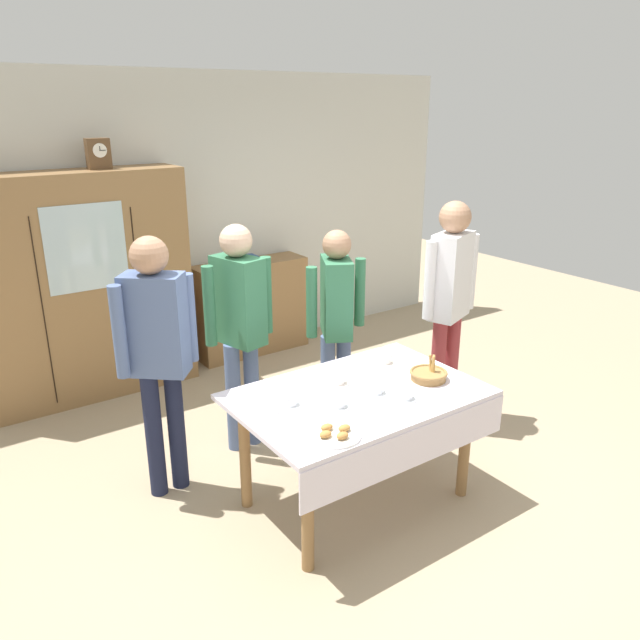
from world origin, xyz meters
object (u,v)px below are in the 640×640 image
(pastry_plate, at_px, (335,434))
(spoon_center, at_px, (274,414))
(dining_table, at_px, (361,411))
(book_stack, at_px, (249,259))
(wall_cabinet, at_px, (84,288))
(person_behind_table_right, at_px, (239,317))
(person_behind_table_left, at_px, (157,343))
(bread_basket, at_px, (429,375))
(tea_cup_back_edge, at_px, (339,381))
(spoon_back_edge, at_px, (315,394))
(tea_cup_front_edge, at_px, (406,396))
(spoon_front_edge, at_px, (351,370))
(person_near_right_end, at_px, (450,291))
(tea_cup_mid_right, at_px, (377,390))
(tea_cup_near_right, at_px, (385,360))
(bookshelf_low, at_px, (251,307))
(mantel_clock, at_px, (98,154))
(person_by_cabinet, at_px, (336,312))
(tea_cup_center, at_px, (291,402))
(tea_cup_far_right, at_px, (339,404))

(pastry_plate, distance_m, spoon_center, 0.42)
(dining_table, bearing_deg, book_stack, 75.31)
(dining_table, height_order, wall_cabinet, wall_cabinet)
(spoon_center, distance_m, person_behind_table_right, 1.04)
(person_behind_table_left, bearing_deg, bread_basket, -32.60)
(person_behind_table_right, bearing_deg, person_behind_table_left, -162.36)
(tea_cup_back_edge, relative_size, spoon_back_edge, 1.09)
(tea_cup_front_edge, height_order, bread_basket, bread_basket)
(spoon_back_edge, bearing_deg, spoon_front_edge, 21.59)
(tea_cup_front_edge, xyz_separation_m, person_near_right_end, (1.07, 0.71, 0.29))
(tea_cup_mid_right, bearing_deg, bread_basket, -3.70)
(tea_cup_near_right, relative_size, spoon_center, 1.09)
(tea_cup_front_edge, bearing_deg, book_stack, 79.67)
(tea_cup_front_edge, distance_m, spoon_back_edge, 0.54)
(wall_cabinet, height_order, bookshelf_low, wall_cabinet)
(book_stack, distance_m, tea_cup_mid_right, 2.76)
(bookshelf_low, bearing_deg, bread_basket, -94.44)
(mantel_clock, height_order, bread_basket, mantel_clock)
(dining_table, xyz_separation_m, person_near_right_end, (1.24, 0.50, 0.43))
(tea_cup_front_edge, height_order, spoon_front_edge, tea_cup_front_edge)
(pastry_plate, distance_m, person_near_right_end, 1.87)
(dining_table, height_order, spoon_center, spoon_center)
(dining_table, distance_m, spoon_back_edge, 0.30)
(pastry_plate, height_order, person_behind_table_right, person_behind_table_right)
(spoon_back_edge, bearing_deg, book_stack, 69.66)
(pastry_plate, xyz_separation_m, spoon_front_edge, (0.59, 0.62, -0.01))
(person_by_cabinet, bearing_deg, bookshelf_low, 82.56)
(tea_cup_center, bearing_deg, bookshelf_low, 66.06)
(wall_cabinet, relative_size, mantel_clock, 7.96)
(tea_cup_center, distance_m, spoon_center, 0.14)
(person_behind_table_right, bearing_deg, bread_basket, -56.51)
(spoon_center, height_order, spoon_back_edge, same)
(bread_basket, relative_size, person_behind_table_left, 0.14)
(spoon_center, xyz_separation_m, spoon_back_edge, (0.34, 0.08, 0.00))
(mantel_clock, height_order, tea_cup_mid_right, mantel_clock)
(tea_cup_near_right, xyz_separation_m, bread_basket, (0.06, -0.34, 0.01))
(book_stack, xyz_separation_m, tea_cup_near_right, (-0.27, -2.37, -0.18))
(person_by_cabinet, bearing_deg, tea_cup_front_edge, -104.84)
(spoon_back_edge, bearing_deg, bread_basket, -18.52)
(pastry_plate, distance_m, person_behind_table_right, 1.38)
(person_behind_table_left, bearing_deg, bookshelf_low, 48.07)
(tea_cup_near_right, bearing_deg, tea_cup_far_right, -152.42)
(spoon_front_edge, relative_size, person_by_cabinet, 0.08)
(wall_cabinet, height_order, mantel_clock, mantel_clock)
(tea_cup_back_edge, bearing_deg, person_by_cabinet, 54.80)
(mantel_clock, relative_size, bread_basket, 1.00)
(dining_table, distance_m, bread_basket, 0.51)
(person_near_right_end, bearing_deg, tea_cup_back_edge, -166.32)
(tea_cup_far_right, xyz_separation_m, spoon_front_edge, (0.38, 0.38, -0.02))
(book_stack, height_order, person_behind_table_right, person_behind_table_right)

